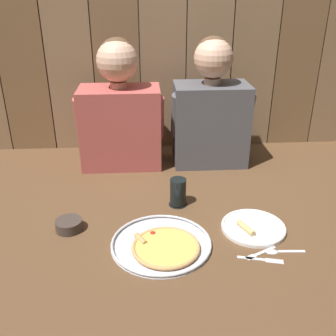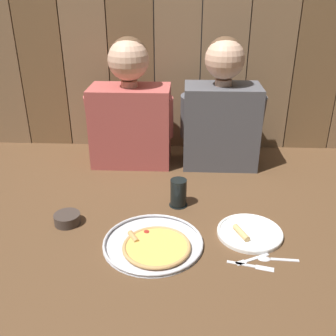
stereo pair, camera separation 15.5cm
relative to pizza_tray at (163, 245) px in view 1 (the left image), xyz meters
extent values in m
plane|color=brown|center=(0.05, 0.17, -0.01)|extent=(3.20, 3.20, 0.00)
cylinder|color=silver|center=(0.00, 0.01, -0.01)|extent=(0.36, 0.36, 0.01)
torus|color=silver|center=(0.00, 0.01, 0.00)|extent=(0.36, 0.36, 0.01)
cylinder|color=#B23823|center=(0.01, -0.02, 0.00)|extent=(0.23, 0.23, 0.00)
cylinder|color=#EABC56|center=(0.01, -0.02, 0.00)|extent=(0.22, 0.22, 0.01)
torus|color=tan|center=(0.01, -0.02, 0.00)|extent=(0.24, 0.24, 0.01)
cube|color=#EFC660|center=(-0.04, 0.05, 0.00)|extent=(0.10, 0.09, 0.01)
cylinder|color=tan|center=(-0.08, 0.03, 0.01)|extent=(0.05, 0.07, 0.02)
cylinder|color=#A3281E|center=(-0.03, 0.06, 0.01)|extent=(0.02, 0.02, 0.00)
cylinder|color=white|center=(0.35, 0.09, 0.00)|extent=(0.24, 0.24, 0.01)
torus|color=white|center=(0.35, 0.09, 0.00)|extent=(0.24, 0.24, 0.01)
cylinder|color=tan|center=(0.32, 0.07, 0.01)|extent=(0.06, 0.09, 0.02)
cylinder|color=black|center=(0.08, 0.29, -0.01)|extent=(0.08, 0.08, 0.01)
cylinder|color=black|center=(0.08, 0.29, 0.05)|extent=(0.07, 0.07, 0.11)
cylinder|color=#3D332D|center=(-0.35, 0.13, 0.01)|extent=(0.10, 0.10, 0.04)
cylinder|color=#B23823|center=(-0.35, 0.13, 0.02)|extent=(0.08, 0.08, 0.02)
cube|color=silver|center=(0.36, -0.05, -0.01)|extent=(0.09, 0.05, 0.01)
cube|color=silver|center=(0.30, -0.08, -0.01)|extent=(0.04, 0.03, 0.01)
cube|color=silver|center=(0.30, -0.08, -0.01)|extent=(0.10, 0.03, 0.01)
cube|color=silver|center=(0.37, -0.10, -0.01)|extent=(0.06, 0.04, 0.00)
cube|color=silver|center=(0.45, -0.06, -0.01)|extent=(0.10, 0.02, 0.01)
ellipsoid|color=silver|center=(0.38, -0.05, -0.01)|extent=(0.05, 0.03, 0.01)
cube|color=#AD4C47|center=(-0.17, 0.72, 0.19)|extent=(0.39, 0.23, 0.40)
cylinder|color=#DBAD8E|center=(-0.17, 0.72, 0.40)|extent=(0.08, 0.08, 0.03)
sphere|color=#DBAD8E|center=(-0.17, 0.72, 0.52)|extent=(0.20, 0.20, 0.20)
sphere|color=brown|center=(-0.17, 0.74, 0.53)|extent=(0.18, 0.18, 0.18)
cylinder|color=#AD4C47|center=(-0.35, 0.68, 0.25)|extent=(0.08, 0.12, 0.23)
cylinder|color=#AD4C47|center=(0.01, 0.68, 0.25)|extent=(0.08, 0.13, 0.23)
cube|color=#4C4C51|center=(0.28, 0.72, 0.19)|extent=(0.37, 0.23, 0.41)
cylinder|color=#DBAD8E|center=(0.28, 0.72, 0.41)|extent=(0.08, 0.08, 0.03)
sphere|color=#DBAD8E|center=(0.28, 0.72, 0.52)|extent=(0.19, 0.19, 0.19)
sphere|color=brown|center=(0.28, 0.74, 0.54)|extent=(0.17, 0.17, 0.17)
cylinder|color=#4C4C51|center=(0.12, 0.68, 0.26)|extent=(0.08, 0.13, 0.24)
cylinder|color=#4C4C51|center=(0.44, 0.68, 0.26)|extent=(0.08, 0.14, 0.24)
cube|color=brown|center=(-0.68, 0.97, 0.62)|extent=(0.24, 0.03, 1.25)
cube|color=#836446|center=(-0.43, 0.97, 0.62)|extent=(0.24, 0.03, 1.25)
cube|color=brown|center=(-0.19, 0.97, 0.62)|extent=(0.24, 0.03, 1.25)
cube|color=#846647|center=(0.05, 0.97, 0.62)|extent=(0.24, 0.03, 1.25)
cube|color=#866748|center=(0.30, 0.97, 0.62)|extent=(0.24, 0.03, 1.25)
cube|color=#806243|center=(0.54, 0.97, 0.62)|extent=(0.24, 0.03, 1.25)
cube|color=brown|center=(0.79, 0.97, 0.62)|extent=(0.24, 0.03, 1.25)
camera|label=1|loc=(-0.05, -1.12, 0.84)|focal=41.26mm
camera|label=2|loc=(0.10, -1.12, 0.84)|focal=41.26mm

